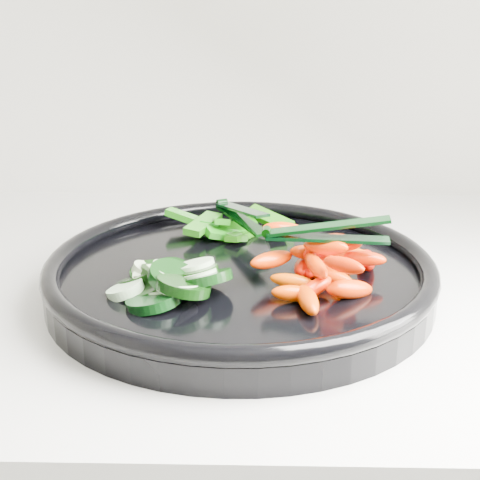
{
  "coord_description": "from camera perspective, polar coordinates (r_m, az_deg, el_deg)",
  "views": [
    {
      "loc": [
        -0.29,
        1.05,
        1.2
      ],
      "look_at": [
        -0.3,
        1.65,
        0.99
      ],
      "focal_mm": 50.0,
      "sensor_mm": 36.0,
      "label": 1
    }
  ],
  "objects": [
    {
      "name": "cucumber_pile",
      "position": [
        0.61,
        -6.09,
        -3.35
      ],
      "size": [
        0.12,
        0.11,
        0.04
      ],
      "color": "black",
      "rests_on": "veggie_tray"
    },
    {
      "name": "carrot_pile",
      "position": [
        0.61,
        7.06,
        -2.16
      ],
      "size": [
        0.13,
        0.14,
        0.06
      ],
      "color": "#FF2E00",
      "rests_on": "veggie_tray"
    },
    {
      "name": "veggie_tray",
      "position": [
        0.65,
        0.0,
        -2.88
      ],
      "size": [
        0.5,
        0.5,
        0.04
      ],
      "color": "black",
      "rests_on": "counter"
    },
    {
      "name": "tong_pepper",
      "position": [
        0.73,
        -0.01,
        2.26
      ],
      "size": [
        0.06,
        0.11,
        0.02
      ],
      "color": "black",
      "rests_on": "pepper_pile"
    },
    {
      "name": "tong_carrot",
      "position": [
        0.6,
        7.13,
        0.66
      ],
      "size": [
        0.11,
        0.03,
        0.02
      ],
      "color": "black",
      "rests_on": "carrot_pile"
    },
    {
      "name": "pepper_pile",
      "position": [
        0.74,
        -1.01,
        1.14
      ],
      "size": [
        0.15,
        0.1,
        0.04
      ],
      "color": "#226A0A",
      "rests_on": "veggie_tray"
    }
  ]
}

